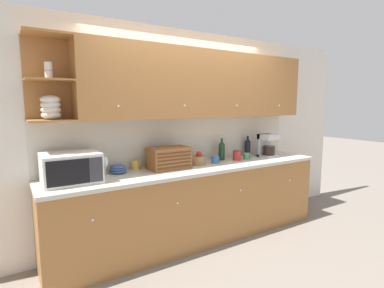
# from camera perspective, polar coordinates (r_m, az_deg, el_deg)

# --- Properties ---
(ground_plane) EXTENTS (24.00, 24.00, 0.00)m
(ground_plane) POSITION_cam_1_polar(r_m,az_deg,el_deg) (4.19, -1.65, -16.07)
(ground_plane) COLOR slate
(wall_back) EXTENTS (5.93, 0.06, 2.60)m
(wall_back) POSITION_cam_1_polar(r_m,az_deg,el_deg) (3.88, -1.95, 1.93)
(wall_back) COLOR silver
(wall_back) RESTS_ON ground_plane
(counter_unit) EXTENTS (3.55, 0.65, 0.93)m
(counter_unit) POSITION_cam_1_polar(r_m,az_deg,el_deg) (3.77, 0.78, -11.21)
(counter_unit) COLOR #A36B38
(counter_unit) RESTS_ON ground_plane
(backsplash_panel) EXTENTS (3.53, 0.01, 0.59)m
(backsplash_panel) POSITION_cam_1_polar(r_m,az_deg,el_deg) (3.86, -1.68, 0.79)
(backsplash_panel) COLOR beige
(backsplash_panel) RESTS_ON counter_unit
(upper_cabinets) EXTENTS (3.53, 0.36, 0.82)m
(upper_cabinets) POSITION_cam_1_polar(r_m,az_deg,el_deg) (3.79, 1.69, 11.26)
(upper_cabinets) COLOR #A36B38
(upper_cabinets) RESTS_ON backsplash_panel
(microwave) EXTENTS (0.53, 0.43, 0.29)m
(microwave) POSITION_cam_1_polar(r_m,az_deg,el_deg) (3.12, -22.07, -4.20)
(microwave) COLOR silver
(microwave) RESTS_ON counter_unit
(wine_glass) EXTENTS (0.07, 0.07, 0.21)m
(wine_glass) POSITION_cam_1_polar(r_m,az_deg,el_deg) (3.28, -16.25, -3.43)
(wine_glass) COLOR silver
(wine_glass) RESTS_ON counter_unit
(bowl_stack_on_counter) EXTENTS (0.19, 0.19, 0.09)m
(bowl_stack_on_counter) POSITION_cam_1_polar(r_m,az_deg,el_deg) (3.40, -13.91, -4.63)
(bowl_stack_on_counter) COLOR #3D5B93
(bowl_stack_on_counter) RESTS_ON counter_unit
(mug_blue_second) EXTENTS (0.11, 0.09, 0.10)m
(mug_blue_second) POSITION_cam_1_polar(r_m,az_deg,el_deg) (3.54, -10.70, -3.95)
(mug_blue_second) COLOR gold
(mug_blue_second) RESTS_ON counter_unit
(bread_box) EXTENTS (0.47, 0.29, 0.25)m
(bread_box) POSITION_cam_1_polar(r_m,az_deg,el_deg) (3.51, -4.42, -2.69)
(bread_box) COLOR brown
(bread_box) RESTS_ON counter_unit
(fruit_basket) EXTENTS (0.25, 0.25, 0.16)m
(fruit_basket) POSITION_cam_1_polar(r_m,az_deg,el_deg) (3.78, 0.82, -3.02)
(fruit_basket) COLOR #937047
(fruit_basket) RESTS_ON counter_unit
(mug_patterned_third) EXTENTS (0.11, 0.09, 0.10)m
(mug_patterned_third) POSITION_cam_1_polar(r_m,az_deg,el_deg) (3.85, 4.42, -2.92)
(mug_patterned_third) COLOR #38669E
(mug_patterned_third) RESTS_ON counter_unit
(wine_bottle) EXTENTS (0.08, 0.08, 0.30)m
(wine_bottle) POSITION_cam_1_polar(r_m,az_deg,el_deg) (4.06, 5.67, -1.16)
(wine_bottle) COLOR #19381E
(wine_bottle) RESTS_ON counter_unit
(storage_canister) EXTENTS (0.12, 0.12, 0.13)m
(storage_canister) POSITION_cam_1_polar(r_m,az_deg,el_deg) (4.09, 8.53, -2.15)
(storage_canister) COLOR #B22D28
(storage_canister) RESTS_ON counter_unit
(mug) EXTENTS (0.10, 0.09, 0.09)m
(mug) POSITION_cam_1_polar(r_m,az_deg,el_deg) (4.18, 10.36, -2.26)
(mug) COLOR #4C845B
(mug) RESTS_ON counter_unit
(second_wine_bottle) EXTENTS (0.08, 0.08, 0.29)m
(second_wine_bottle) POSITION_cam_1_polar(r_m,az_deg,el_deg) (4.43, 10.54, -0.53)
(second_wine_bottle) COLOR black
(second_wine_bottle) RESTS_ON counter_unit
(coffee_maker) EXTENTS (0.23, 0.22, 0.33)m
(coffee_maker) POSITION_cam_1_polar(r_m,az_deg,el_deg) (4.44, 14.12, -0.25)
(coffee_maker) COLOR #B7B7BC
(coffee_maker) RESTS_ON counter_unit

